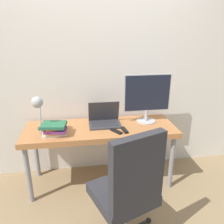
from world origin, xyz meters
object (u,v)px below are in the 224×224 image
laptop (104,120)px  book_stack (54,129)px  monitor (147,96)px  desk_lamp (38,107)px  office_chair (128,188)px

laptop → book_stack: bearing=-158.9°
laptop → book_stack: laptop is taller
monitor → desk_lamp: size_ratio=1.37×
laptop → monitor: size_ratio=0.63×
laptop → monitor: 0.55m
monitor → book_stack: monitor is taller
laptop → desk_lamp: desk_lamp is taller
monitor → book_stack: (-1.01, -0.22, -0.24)m
laptop → office_chair: bearing=-85.6°
monitor → office_chair: monitor is taller
desk_lamp → office_chair: size_ratio=0.38×
desk_lamp → office_chair: desk_lamp is taller
monitor → office_chair: bearing=-113.5°
monitor → desk_lamp: bearing=-171.5°
laptop → book_stack: size_ratio=1.35×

